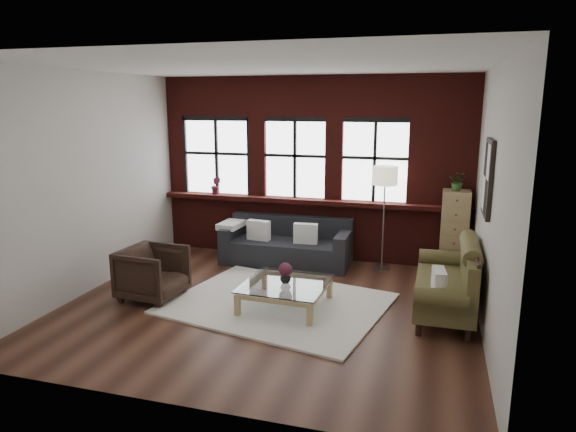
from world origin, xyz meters
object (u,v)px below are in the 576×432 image
(dark_sofa, at_px, (286,241))
(vase, at_px, (285,278))
(coffee_table, at_px, (285,296))
(floor_lamp, at_px, (384,214))
(armchair, at_px, (153,273))
(vintage_settee, at_px, (445,277))
(drawer_chest, at_px, (454,233))

(dark_sofa, relative_size, vase, 14.44)
(coffee_table, bearing_deg, floor_lamp, 62.13)
(coffee_table, relative_size, vase, 7.26)
(armchair, relative_size, coffee_table, 0.74)
(coffee_table, bearing_deg, vase, -45.00)
(vintage_settee, bearing_deg, dark_sofa, 150.57)
(floor_lamp, bearing_deg, vase, -117.87)
(coffee_table, height_order, floor_lamp, floor_lamp)
(dark_sofa, height_order, floor_lamp, floor_lamp)
(vase, bearing_deg, coffee_table, 135.00)
(vintage_settee, height_order, floor_lamp, floor_lamp)
(vase, relative_size, drawer_chest, 0.11)
(vintage_settee, bearing_deg, drawer_chest, 84.95)
(vintage_settee, xyz_separation_m, drawer_chest, (0.15, 1.68, 0.19))
(vase, bearing_deg, dark_sofa, 105.90)
(drawer_chest, bearing_deg, floor_lamp, -176.66)
(armchair, xyz_separation_m, floor_lamp, (3.00, 2.23, 0.57))
(vase, bearing_deg, armchair, -174.72)
(dark_sofa, bearing_deg, vintage_settee, -29.43)
(vintage_settee, xyz_separation_m, floor_lamp, (-0.98, 1.62, 0.45))
(dark_sofa, xyz_separation_m, drawer_chest, (2.75, 0.21, 0.29))
(coffee_table, relative_size, floor_lamp, 0.59)
(dark_sofa, distance_m, drawer_chest, 2.78)
(dark_sofa, distance_m, vintage_settee, 2.99)
(vase, distance_m, drawer_chest, 3.07)
(dark_sofa, xyz_separation_m, coffee_table, (0.54, -1.90, -0.22))
(dark_sofa, relative_size, vintage_settee, 1.18)
(vase, relative_size, floor_lamp, 0.08)
(armchair, bearing_deg, drawer_chest, -56.63)
(vintage_settee, relative_size, coffee_table, 1.69)
(coffee_table, height_order, drawer_chest, drawer_chest)
(armchair, height_order, vase, armchair)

